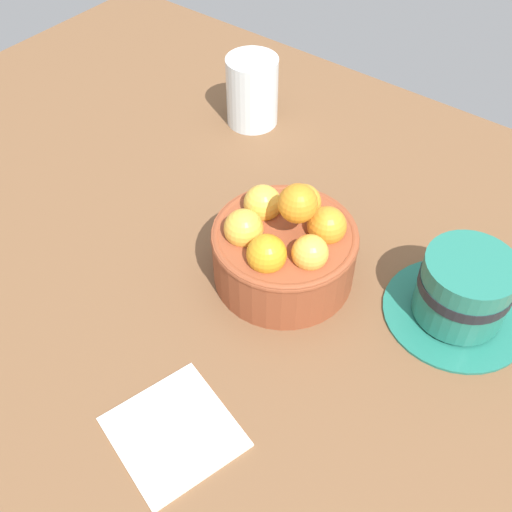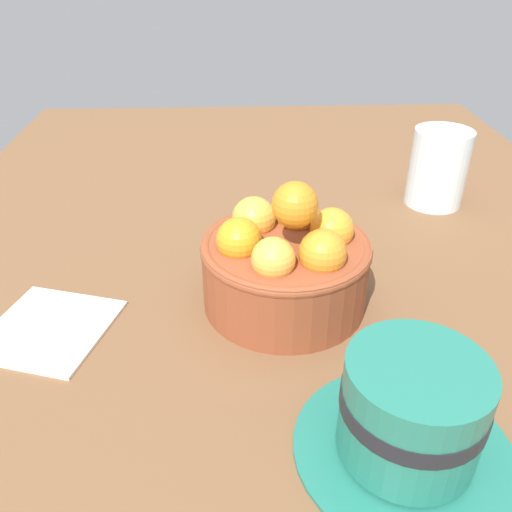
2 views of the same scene
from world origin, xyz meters
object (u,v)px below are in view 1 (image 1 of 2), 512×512
(water_glass, at_px, (252,91))
(folded_napkin, at_px, (174,431))
(terracotta_bowl, at_px, (284,246))
(coffee_cup, at_px, (463,291))

(water_glass, relative_size, folded_napkin, 0.93)
(terracotta_bowl, distance_m, water_glass, 0.28)
(coffee_cup, bearing_deg, folded_napkin, 63.20)
(terracotta_bowl, height_order, folded_napkin, terracotta_bowl)
(coffee_cup, distance_m, folded_napkin, 0.30)
(coffee_cup, height_order, folded_napkin, coffee_cup)
(coffee_cup, relative_size, water_glass, 1.55)
(terracotta_bowl, xyz_separation_m, coffee_cup, (-0.17, -0.06, -0.01))
(terracotta_bowl, xyz_separation_m, water_glass, (0.20, -0.20, 0.00))
(terracotta_bowl, relative_size, folded_napkin, 1.48)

